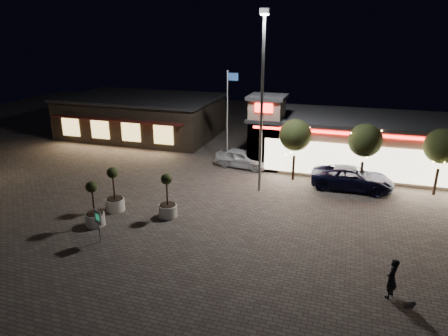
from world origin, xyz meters
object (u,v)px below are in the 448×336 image
(pedestrian, at_px, (392,278))
(white_sedan, at_px, (242,158))
(planter_mid, at_px, (94,212))
(planter_left, at_px, (115,197))
(valet_sign, at_px, (98,220))
(pickup_truck, at_px, (352,178))

(pedestrian, bearing_deg, white_sedan, -116.17)
(white_sedan, relative_size, planter_mid, 1.63)
(white_sedan, xyz_separation_m, planter_mid, (-5.51, -13.02, 0.09))
(planter_left, relative_size, valet_sign, 1.53)
(pickup_truck, xyz_separation_m, white_sedan, (-8.97, 2.25, -0.03))
(planter_mid, height_order, valet_sign, planter_mid)
(planter_mid, bearing_deg, valet_sign, -48.76)
(pedestrian, distance_m, planter_left, 16.81)
(planter_left, relative_size, planter_mid, 1.05)
(white_sedan, height_order, valet_sign, valet_sign)
(pickup_truck, height_order, planter_left, planter_left)
(pickup_truck, relative_size, pedestrian, 3.16)
(white_sedan, xyz_separation_m, valet_sign, (-4.08, -14.65, 0.56))
(planter_mid, bearing_deg, white_sedan, 67.07)
(valet_sign, bearing_deg, white_sedan, 74.42)
(white_sedan, bearing_deg, planter_mid, 164.47)
(white_sedan, relative_size, planter_left, 1.56)
(valet_sign, bearing_deg, pedestrian, -1.05)
(planter_left, bearing_deg, pedestrian, -14.11)
(white_sedan, height_order, planter_mid, planter_mid)
(pickup_truck, height_order, valet_sign, valet_sign)
(white_sedan, height_order, planter_left, planter_left)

